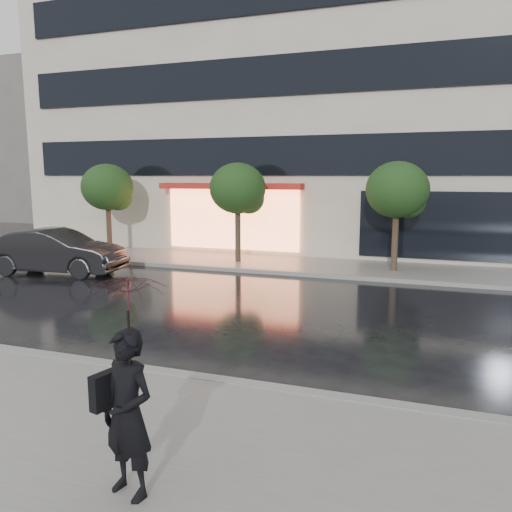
% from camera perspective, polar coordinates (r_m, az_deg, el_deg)
% --- Properties ---
extents(ground, '(120.00, 120.00, 0.00)m').
position_cam_1_polar(ground, '(9.85, -7.01, -11.60)').
color(ground, black).
rests_on(ground, ground).
extents(sidewalk_near, '(60.00, 4.50, 0.12)m').
position_cam_1_polar(sidewalk_near, '(7.32, -18.97, -19.21)').
color(sidewalk_near, slate).
rests_on(sidewalk_near, ground).
extents(sidewalk_far, '(60.00, 3.50, 0.12)m').
position_cam_1_polar(sidewalk_far, '(19.25, 6.56, -1.14)').
color(sidewalk_far, slate).
rests_on(sidewalk_far, ground).
extents(curb_near, '(60.00, 0.25, 0.14)m').
position_cam_1_polar(curb_near, '(9.00, -9.90, -13.24)').
color(curb_near, gray).
rests_on(curb_near, ground).
extents(curb_far, '(60.00, 0.25, 0.14)m').
position_cam_1_polar(curb_far, '(17.58, 5.30, -2.07)').
color(curb_far, gray).
rests_on(curb_far, ground).
extents(office_building, '(30.00, 12.76, 18.00)m').
position_cam_1_polar(office_building, '(27.10, 10.78, 20.75)').
color(office_building, beige).
rests_on(office_building, ground).
extents(bg_building_left, '(14.00, 10.00, 12.00)m').
position_cam_1_polar(bg_building_left, '(47.02, -24.42, 11.42)').
color(bg_building_left, '#59544F').
rests_on(bg_building_left, ground).
extents(tree_far_west, '(2.20, 2.20, 3.99)m').
position_cam_1_polar(tree_far_west, '(22.47, -16.46, 7.36)').
color(tree_far_west, '#33261C').
rests_on(tree_far_west, ground).
extents(tree_mid_west, '(2.20, 2.20, 3.99)m').
position_cam_1_polar(tree_mid_west, '(19.60, -1.91, 7.52)').
color(tree_mid_west, '#33261C').
rests_on(tree_mid_west, ground).
extents(tree_mid_east, '(2.20, 2.20, 3.99)m').
position_cam_1_polar(tree_mid_east, '(18.31, 16.02, 7.06)').
color(tree_mid_east, '#33261C').
rests_on(tree_mid_east, ground).
extents(parked_car, '(5.05, 2.27, 1.61)m').
position_cam_1_polar(parked_car, '(19.15, -21.88, 0.46)').
color(parked_car, black).
rests_on(parked_car, ground).
extents(pedestrian_with_umbrella, '(1.00, 1.01, 2.38)m').
position_cam_1_polar(pedestrian_with_umbrella, '(5.38, -14.49, -11.97)').
color(pedestrian_with_umbrella, black).
rests_on(pedestrian_with_umbrella, sidewalk_near).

